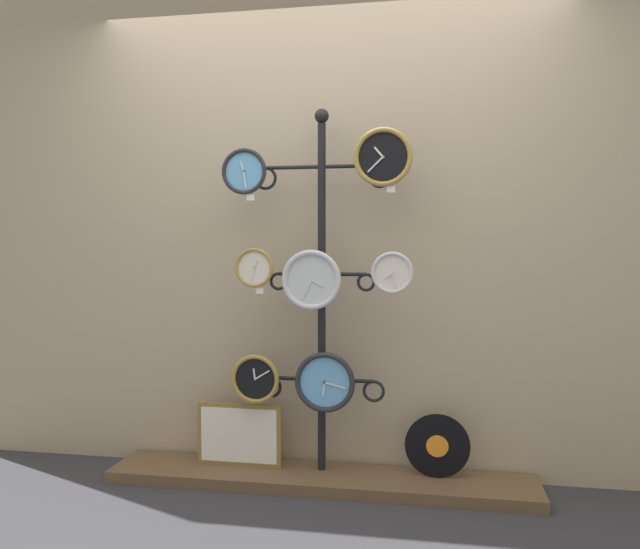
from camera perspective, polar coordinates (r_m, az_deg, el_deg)
ground_plane at (r=3.07m, az=-1.27°, el=-21.00°), size 12.00×12.00×0.00m
shop_wall at (r=3.37m, az=0.63°, el=5.54°), size 4.40×0.04×2.80m
low_shelf at (r=3.37m, az=-0.03°, el=-18.19°), size 2.20×0.36×0.06m
display_stand at (r=3.26m, az=0.16°, el=-6.84°), size 0.72×0.38×1.93m
clock_top_left at (r=3.24m, az=-6.93°, el=9.33°), size 0.24×0.04×0.24m
clock_top_right at (r=3.09m, az=5.78°, el=10.63°), size 0.29×0.04×0.29m
clock_middle_left at (r=3.21m, az=-6.02°, el=0.62°), size 0.20×0.04×0.20m
clock_middle_center at (r=3.13m, az=-0.79°, el=-0.49°), size 0.30×0.04×0.30m
clock_middle_right at (r=3.06m, az=6.63°, el=0.17°), size 0.21×0.04×0.21m
clock_bottom_left at (r=3.29m, az=-5.93°, el=-9.47°), size 0.26×0.04×0.26m
clock_bottom_center at (r=3.20m, az=0.46°, el=-9.81°), size 0.31×0.04×0.31m
vinyl_record at (r=3.30m, az=10.68°, el=-15.15°), size 0.33×0.01×0.33m
picture_frame at (r=3.44m, az=-7.41°, el=-14.34°), size 0.46×0.02×0.33m
price_tag_upper at (r=3.21m, az=-6.38°, el=7.00°), size 0.04×0.00×0.03m
price_tag_mid at (r=3.07m, az=6.51°, el=7.73°), size 0.04×0.00×0.03m
price_tag_lower at (r=3.21m, az=-5.55°, el=-1.51°), size 0.04×0.00×0.03m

